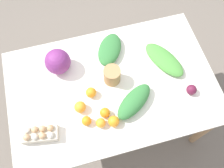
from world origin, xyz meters
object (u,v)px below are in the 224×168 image
greens_bunch_chard (164,60)px  orange_0 (105,113)px  greens_bunch_kale (110,49)px  orange_5 (114,121)px  beet_root (191,90)px  orange_3 (80,107)px  cabbage_purple (58,62)px  paper_bag (112,75)px  egg_carton (40,134)px  orange_4 (91,92)px  orange_1 (87,121)px  greens_bunch_beet_tops (134,101)px  orange_2 (101,123)px

greens_bunch_chard → orange_0: 0.60m
greens_bunch_kale → orange_5: (-0.12, -0.55, 0.00)m
beet_root → orange_3: size_ratio=0.90×
cabbage_purple → paper_bag: cabbage_purple is taller
greens_bunch_chard → beet_root: beet_root is taller
egg_carton → paper_bag: 0.62m
orange_4 → orange_0: bearing=-71.3°
cabbage_purple → orange_1: bearing=-77.7°
greens_bunch_kale → orange_3: size_ratio=3.62×
greens_bunch_kale → orange_3: orange_3 is taller
egg_carton → orange_5: egg_carton is taller
orange_5 → cabbage_purple: bearing=118.0°
orange_1 → orange_3: (-0.02, 0.10, 0.01)m
greens_bunch_beet_tops → orange_1: greens_bunch_beet_tops is taller
greens_bunch_kale → paper_bag: bearing=-100.8°
orange_4 → greens_bunch_chard: bearing=11.2°
egg_carton → greens_bunch_chard: size_ratio=0.69×
orange_3 → egg_carton: bearing=-159.1°
orange_1 → orange_4: bearing=68.3°
cabbage_purple → orange_3: (0.08, -0.36, -0.05)m
orange_4 → orange_2: bearing=-87.1°
orange_1 → orange_2: size_ratio=1.01×
cabbage_purple → orange_5: size_ratio=2.42×
cabbage_purple → orange_2: (0.19, -0.50, -0.06)m
egg_carton → orange_1: egg_carton is taller
greens_bunch_kale → orange_2: bearing=-111.0°
paper_bag → orange_2: paper_bag is taller
paper_bag → beet_root: paper_bag is taller
paper_bag → orange_2: size_ratio=2.01×
egg_carton → greens_bunch_beet_tops: (0.65, 0.05, 0.00)m
orange_5 → greens_bunch_beet_tops: bearing=29.2°
beet_root → orange_0: size_ratio=1.03×
orange_1 → orange_5: orange_5 is taller
paper_bag → beet_root: size_ratio=1.81×
cabbage_purple → orange_4: bearing=-57.0°
orange_0 → orange_3: orange_3 is taller
cabbage_purple → orange_5: 0.58m
beet_root → orange_4: bearing=166.5°
cabbage_purple → orange_1: size_ratio=2.80×
orange_2 → orange_5: bearing=-9.0°
cabbage_purple → orange_3: cabbage_purple is taller
orange_1 → orange_5: 0.18m
orange_0 → orange_1: orange_0 is taller
orange_2 → greens_bunch_kale: bearing=69.0°
greens_bunch_chard → greens_bunch_beet_tops: 0.41m
egg_carton → greens_bunch_beet_tops: bearing=13.8°
orange_0 → orange_2: bearing=-126.9°
greens_bunch_chard → orange_5: 0.60m
orange_0 → orange_3: size_ratio=0.88×
egg_carton → orange_3: bearing=30.4°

